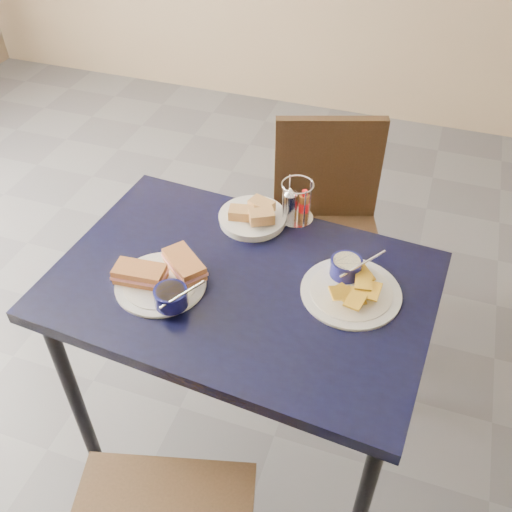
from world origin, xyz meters
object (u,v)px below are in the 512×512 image
(dining_table, at_px, (242,300))
(condiment_caddy, at_px, (295,204))
(sandwich_plate, at_px, (164,279))
(chair_far, at_px, (333,217))
(plantain_plate, at_px, (350,283))
(bread_basket, at_px, (253,216))

(dining_table, distance_m, condiment_caddy, 0.36)
(dining_table, bearing_deg, sandwich_plate, -156.79)
(dining_table, relative_size, sandwich_plate, 3.74)
(condiment_caddy, bearing_deg, chair_far, 80.04)
(sandwich_plate, bearing_deg, chair_far, 67.30)
(condiment_caddy, bearing_deg, sandwich_plate, -122.46)
(plantain_plate, relative_size, bread_basket, 1.32)
(chair_far, xyz_separation_m, plantain_plate, (0.16, -0.62, 0.27))
(chair_far, xyz_separation_m, bread_basket, (-0.18, -0.43, 0.27))
(chair_far, distance_m, sandwich_plate, 0.89)
(chair_far, height_order, condiment_caddy, condiment_caddy)
(bread_basket, relative_size, condiment_caddy, 1.54)
(sandwich_plate, distance_m, bread_basket, 0.38)
(dining_table, bearing_deg, bread_basket, 101.84)
(dining_table, relative_size, bread_basket, 5.28)
(chair_far, relative_size, sandwich_plate, 2.94)
(dining_table, height_order, plantain_plate, plantain_plate)
(chair_far, relative_size, bread_basket, 4.15)
(bread_basket, bearing_deg, dining_table, -78.16)
(bread_basket, bearing_deg, chair_far, 66.88)
(plantain_plate, xyz_separation_m, condiment_caddy, (-0.23, 0.25, 0.04))
(sandwich_plate, bearing_deg, dining_table, 23.21)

